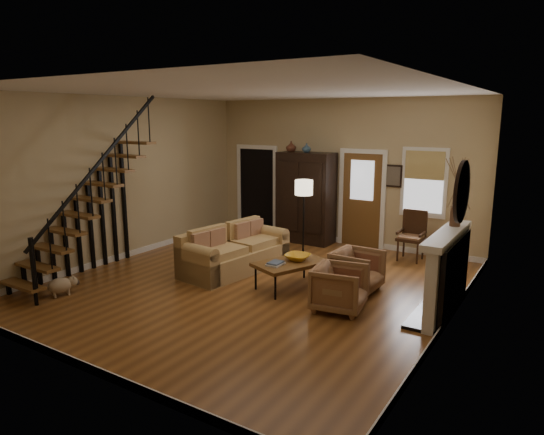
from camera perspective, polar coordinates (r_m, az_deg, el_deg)
The scene contains 15 objects.
room at distance 9.89m, azimuth 1.69°, elevation 3.69°, with size 7.00×7.33×3.30m.
staircase at distance 9.19m, azimuth -21.36°, elevation 2.87°, with size 0.94×2.80×3.20m, color brown, non-canonical shape.
fireplace at distance 7.63m, azimuth 20.15°, elevation -5.37°, with size 0.33×1.95×2.30m.
armoire at distance 11.30m, azimuth 4.01°, elevation 2.34°, with size 1.30×0.60×2.10m, color black, non-canonical shape.
vase_a at distance 11.25m, azimuth 2.27°, elevation 8.34°, with size 0.24×0.24×0.25m, color #4C2619.
vase_b at distance 11.06m, azimuth 4.08°, elevation 8.16°, with size 0.20×0.20×0.21m, color #334C60.
sofa at distance 9.27m, azimuth -4.37°, elevation -3.83°, with size 0.94×2.18×0.81m, color tan, non-canonical shape.
coffee_table at distance 8.37m, azimuth 2.21°, elevation -6.75°, with size 0.71×1.23×0.47m, color brown, non-canonical shape.
bowl at distance 8.38m, azimuth 3.04°, elevation -4.68°, with size 0.42×0.42×0.10m, color gold.
books at distance 8.10m, azimuth 0.42°, elevation -5.42°, with size 0.22×0.31×0.06m, color beige, non-canonical shape.
armchair_left at distance 7.48m, azimuth 7.96°, elevation -8.22°, with size 0.75×0.77×0.70m, color brown.
armchair_right at distance 8.34m, azimuth 9.98°, elevation -6.16°, with size 0.75×0.77×0.70m, color brown.
floor_lamp at distance 10.14m, azimuth 3.72°, elevation -0.13°, with size 0.37×0.37×1.62m, color black, non-canonical shape.
side_chair at distance 10.28m, azimuth 16.05°, elevation -2.11°, with size 0.54×0.54×1.02m, color #331E10, non-canonical shape.
dog at distance 8.76m, azimuth -23.66°, elevation -7.46°, with size 0.26×0.43×0.31m, color tan, non-canonical shape.
Camera 1 is at (4.56, -6.68, 2.89)m, focal length 32.00 mm.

